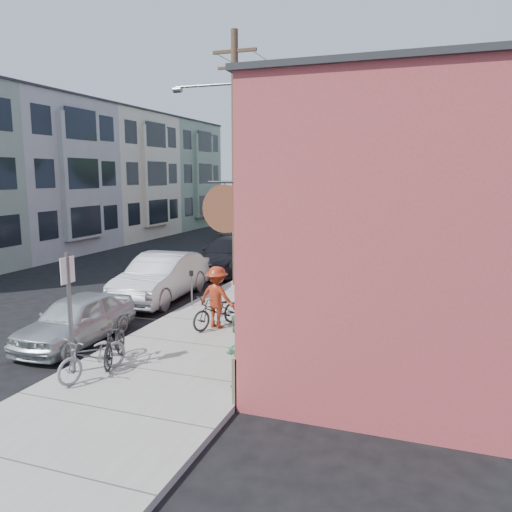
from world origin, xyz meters
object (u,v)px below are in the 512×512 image
(utility_pole_near, at_px, (234,155))
(car_2, at_px, (229,255))
(sign_post, at_px, (69,301))
(car_1, at_px, (162,277))
(car_3, at_px, (270,238))
(patron_green, at_px, (238,350))
(parking_meter_far, at_px, (264,250))
(tree_leafy_far, at_px, (340,161))
(car_0, at_px, (76,319))
(car_4, at_px, (294,231))
(patron_grey, at_px, (290,298))
(cyclist, at_px, (217,297))
(parked_bike_b, at_px, (93,355))
(parked_bike_a, at_px, (114,343))
(parking_meter_near, at_px, (191,282))
(tree_bare, at_px, (264,214))
(tree_leafy_mid, at_px, (315,149))
(patio_chair_a, at_px, (245,354))
(bus, at_px, (263,213))
(patio_chair_b, at_px, (266,333))

(utility_pole_near, xyz_separation_m, car_2, (-1.59, 3.22, -4.59))
(sign_post, xyz_separation_m, utility_pole_near, (0.04, 9.86, 3.58))
(car_1, relative_size, car_3, 0.85)
(car_3, bearing_deg, sign_post, -81.62)
(sign_post, distance_m, patron_green, 3.99)
(parking_meter_far, height_order, tree_leafy_far, tree_leafy_far)
(tree_leafy_far, relative_size, car_0, 1.98)
(car_2, bearing_deg, car_4, 91.19)
(patron_grey, xyz_separation_m, cyclist, (-1.90, -1.22, 0.17))
(sign_post, distance_m, parking_meter_far, 14.03)
(car_4, bearing_deg, parked_bike_b, -85.48)
(tree_leafy_far, relative_size, parked_bike_a, 4.61)
(parking_meter_near, height_order, parking_meter_far, same)
(car_0, distance_m, car_1, 5.14)
(sign_post, height_order, parking_meter_far, sign_post)
(parking_meter_near, xyz_separation_m, tree_bare, (0.55, 6.20, 1.92))
(cyclist, height_order, car_2, cyclist)
(cyclist, bearing_deg, sign_post, 78.30)
(patron_green, xyz_separation_m, parked_bike_b, (-3.24, -0.66, -0.30))
(car_3, bearing_deg, car_0, -86.18)
(tree_leafy_mid, relative_size, car_2, 1.38)
(patron_grey, relative_size, car_2, 0.27)
(car_2, height_order, car_4, car_2)
(utility_pole_near, relative_size, car_2, 1.78)
(patio_chair_a, height_order, cyclist, cyclist)
(tree_bare, bearing_deg, car_4, 98.99)
(tree_bare, relative_size, car_4, 1.36)
(car_0, bearing_deg, car_2, 88.65)
(patron_grey, xyz_separation_m, patron_green, (0.21, -4.87, 0.04))
(patron_grey, bearing_deg, tree_leafy_mid, -144.41)
(sign_post, distance_m, tree_leafy_mid, 22.94)
(tree_leafy_mid, bearing_deg, cyclist, -85.97)
(sign_post, height_order, parked_bike_b, sign_post)
(parking_meter_far, relative_size, tree_leafy_mid, 0.16)
(patron_green, relative_size, bus, 0.14)
(tree_bare, relative_size, patio_chair_a, 6.25)
(car_0, bearing_deg, tree_leafy_far, 84.72)
(patron_green, distance_m, parked_bike_b, 3.32)
(patio_chair_b, bearing_deg, cyclist, 137.26)
(parking_meter_far, distance_m, parked_bike_a, 13.24)
(car_2, relative_size, bus, 0.48)
(tree_leafy_far, bearing_deg, utility_pole_near, -91.10)
(parking_meter_far, height_order, car_2, car_2)
(car_1, bearing_deg, patio_chair_b, -40.88)
(patio_chair_a, height_order, bus, bus)
(utility_pole_near, xyz_separation_m, parked_bike_a, (0.54, -9.07, -4.74))
(car_2, xyz_separation_m, car_4, (0.00, 11.98, -0.15))
(patron_green, bearing_deg, utility_pole_near, -148.10)
(sign_post, xyz_separation_m, car_0, (-1.55, 2.03, -1.15))
(car_0, relative_size, car_4, 1.00)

